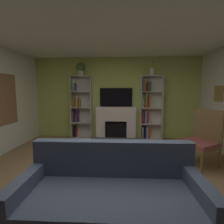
{
  "coord_description": "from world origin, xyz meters",
  "views": [
    {
      "loc": [
        0.29,
        -2.68,
        1.51
      ],
      "look_at": [
        0.0,
        1.17,
        1.04
      ],
      "focal_mm": 28.2,
      "sensor_mm": 36.0,
      "label": 1
    }
  ],
  "objects_px": {
    "potted_plant": "(81,68)",
    "couch": "(111,201)",
    "fireplace": "(116,122)",
    "bookshelf_right": "(148,108)",
    "bookshelf_left": "(80,107)",
    "armchair": "(201,138)",
    "vase_with_flowers": "(152,71)",
    "tv": "(116,97)"
  },
  "relations": [
    {
      "from": "potted_plant",
      "to": "couch",
      "type": "xyz_separation_m",
      "value": [
        1.23,
        -3.63,
        -1.91
      ]
    },
    {
      "from": "fireplace",
      "to": "bookshelf_right",
      "type": "distance_m",
      "value": 1.1
    },
    {
      "from": "fireplace",
      "to": "potted_plant",
      "type": "xyz_separation_m",
      "value": [
        -1.09,
        -0.04,
        1.67
      ]
    },
    {
      "from": "bookshelf_left",
      "to": "potted_plant",
      "type": "relative_size",
      "value": 4.99
    },
    {
      "from": "potted_plant",
      "to": "bookshelf_left",
      "type": "bearing_deg",
      "value": 144.93
    },
    {
      "from": "bookshelf_left",
      "to": "couch",
      "type": "distance_m",
      "value": 3.97
    },
    {
      "from": "armchair",
      "to": "bookshelf_left",
      "type": "bearing_deg",
      "value": 146.75
    },
    {
      "from": "potted_plant",
      "to": "couch",
      "type": "height_order",
      "value": "potted_plant"
    },
    {
      "from": "bookshelf_right",
      "to": "couch",
      "type": "xyz_separation_m",
      "value": [
        -0.87,
        -3.67,
        -0.68
      ]
    },
    {
      "from": "bookshelf_left",
      "to": "couch",
      "type": "xyz_separation_m",
      "value": [
        1.3,
        -3.68,
        -0.7
      ]
    },
    {
      "from": "fireplace",
      "to": "armchair",
      "type": "height_order",
      "value": "armchair"
    },
    {
      "from": "fireplace",
      "to": "bookshelf_left",
      "type": "xyz_separation_m",
      "value": [
        -1.16,
        0.01,
        0.46
      ]
    },
    {
      "from": "bookshelf_left",
      "to": "vase_with_flowers",
      "type": "distance_m",
      "value": 2.52
    },
    {
      "from": "bookshelf_left",
      "to": "armchair",
      "type": "height_order",
      "value": "bookshelf_left"
    },
    {
      "from": "bookshelf_left",
      "to": "vase_with_flowers",
      "type": "height_order",
      "value": "vase_with_flowers"
    },
    {
      "from": "fireplace",
      "to": "bookshelf_right",
      "type": "xyz_separation_m",
      "value": [
        1.01,
        -0.0,
        0.44
      ]
    },
    {
      "from": "fireplace",
      "to": "couch",
      "type": "xyz_separation_m",
      "value": [
        0.14,
        -3.67,
        -0.24
      ]
    },
    {
      "from": "potted_plant",
      "to": "bookshelf_right",
      "type": "bearing_deg",
      "value": 1.03
    },
    {
      "from": "vase_with_flowers",
      "to": "fireplace",
      "type": "bearing_deg",
      "value": 177.8
    },
    {
      "from": "bookshelf_right",
      "to": "vase_with_flowers",
      "type": "xyz_separation_m",
      "value": [
        0.08,
        -0.04,
        1.13
      ]
    },
    {
      "from": "tv",
      "to": "potted_plant",
      "type": "bearing_deg",
      "value": -173.73
    },
    {
      "from": "bookshelf_left",
      "to": "bookshelf_right",
      "type": "relative_size",
      "value": 1.0
    },
    {
      "from": "bookshelf_right",
      "to": "armchair",
      "type": "height_order",
      "value": "bookshelf_right"
    },
    {
      "from": "bookshelf_right",
      "to": "potted_plant",
      "type": "height_order",
      "value": "potted_plant"
    },
    {
      "from": "tv",
      "to": "vase_with_flowers",
      "type": "relative_size",
      "value": 2.46
    },
    {
      "from": "bookshelf_right",
      "to": "vase_with_flowers",
      "type": "height_order",
      "value": "vase_with_flowers"
    },
    {
      "from": "potted_plant",
      "to": "couch",
      "type": "relative_size",
      "value": 0.19
    },
    {
      "from": "armchair",
      "to": "bookshelf_right",
      "type": "bearing_deg",
      "value": 112.71
    },
    {
      "from": "fireplace",
      "to": "vase_with_flowers",
      "type": "relative_size",
      "value": 3.26
    },
    {
      "from": "bookshelf_right",
      "to": "vase_with_flowers",
      "type": "bearing_deg",
      "value": -24.81
    },
    {
      "from": "tv",
      "to": "armchair",
      "type": "xyz_separation_m",
      "value": [
        1.82,
        -2.03,
        -0.74
      ]
    },
    {
      "from": "bookshelf_right",
      "to": "potted_plant",
      "type": "bearing_deg",
      "value": -178.97
    },
    {
      "from": "tv",
      "to": "vase_with_flowers",
      "type": "height_order",
      "value": "vase_with_flowers"
    },
    {
      "from": "couch",
      "to": "bookshelf_right",
      "type": "bearing_deg",
      "value": 76.68
    },
    {
      "from": "tv",
      "to": "vase_with_flowers",
      "type": "distance_m",
      "value": 1.35
    },
    {
      "from": "tv",
      "to": "potted_plant",
      "type": "distance_m",
      "value": 1.42
    },
    {
      "from": "bookshelf_right",
      "to": "couch",
      "type": "relative_size",
      "value": 0.97
    },
    {
      "from": "couch",
      "to": "fireplace",
      "type": "bearing_deg",
      "value": 92.19
    },
    {
      "from": "potted_plant",
      "to": "vase_with_flowers",
      "type": "bearing_deg",
      "value": -0.02
    },
    {
      "from": "tv",
      "to": "armchair",
      "type": "height_order",
      "value": "tv"
    },
    {
      "from": "bookshelf_left",
      "to": "potted_plant",
      "type": "height_order",
      "value": "potted_plant"
    },
    {
      "from": "fireplace",
      "to": "bookshelf_left",
      "type": "bearing_deg",
      "value": 179.54
    }
  ]
}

